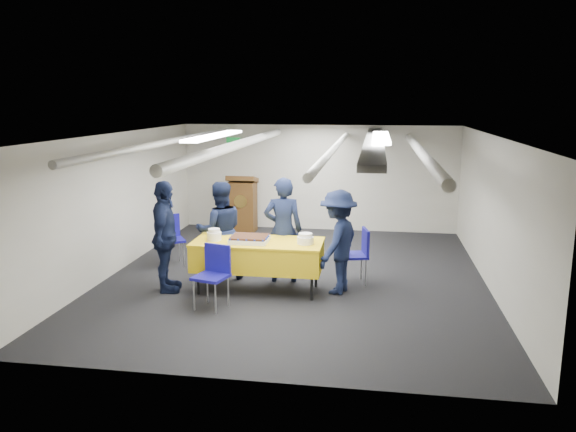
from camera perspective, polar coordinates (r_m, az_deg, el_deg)
The scene contains 14 objects.
ground at distance 9.20m, azimuth 0.78°, elevation -6.18°, with size 7.00×7.00×0.00m, color black.
room_shell at distance 9.20m, azimuth 1.76°, elevation 5.37°, with size 6.00×7.00×2.30m.
serving_table at distance 8.41m, azimuth -3.07°, elevation -3.95°, with size 1.93×0.84×0.77m.
sheet_cake at distance 8.29m, azimuth -3.93°, elevation -2.34°, with size 0.56×0.44×0.10m.
plate_stack_left at distance 8.45m, azimuth -7.51°, elevation -1.91°, with size 0.21×0.21×0.18m.
plate_stack_right at distance 8.17m, azimuth 1.78°, elevation -2.35°, with size 0.24×0.24×0.16m.
podium at distance 12.25m, azimuth -4.60°, elevation 1.27°, with size 0.62×0.53×1.25m.
chair_near at distance 7.84m, azimuth -7.54°, elevation -5.42°, with size 0.52×0.52×0.87m.
chair_right at distance 8.82m, azimuth 7.19°, elevation -3.48°, with size 0.50×0.50×0.87m.
chair_left at distance 9.97m, azimuth -11.90°, elevation -1.85°, with size 0.58×0.58×0.87m.
sailor_a at distance 8.79m, azimuth -0.50°, elevation -1.41°, with size 0.61×0.40×1.66m, color black.
sailor_b at distance 9.00m, azimuth -6.93°, elevation -1.47°, with size 0.76×0.60×1.57m, color black.
sailor_c at distance 8.51m, azimuth -12.39°, elevation -2.08°, with size 0.98×0.41×1.68m, color black.
sailor_d at distance 8.31m, azimuth 5.10°, elevation -2.64°, with size 1.00×0.57×1.55m, color black.
Camera 1 is at (1.24, -8.67, 2.83)m, focal length 35.00 mm.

